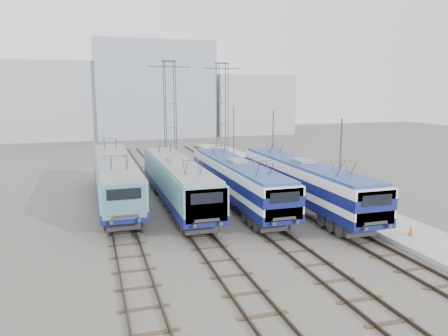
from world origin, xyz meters
TOP-DOWN VIEW (x-y plane):
  - ground at (0.00, 0.00)m, footprint 160.00×160.00m
  - platform at (10.20, 8.00)m, footprint 4.00×70.00m
  - locomotive_far_left at (-6.75, 9.52)m, footprint 2.90×18.34m
  - locomotive_center_left at (-2.25, 7.19)m, footprint 2.80×17.67m
  - locomotive_center_right at (2.25, 6.09)m, footprint 2.72×17.19m
  - locomotive_far_right at (6.75, 3.88)m, footprint 2.82×17.80m
  - catenary_tower_west at (0.00, 22.00)m, footprint 4.50×1.20m
  - catenary_tower_east at (6.50, 24.00)m, footprint 4.50×1.20m
  - mast_front at (8.60, 2.00)m, footprint 0.12×0.12m
  - mast_mid at (8.60, 14.00)m, footprint 0.12×0.12m
  - mast_rear at (8.60, 26.00)m, footprint 0.12×0.12m
  - safety_cone at (9.72, -4.31)m, footprint 0.33×0.33m
  - building_west at (-14.00, 62.00)m, footprint 18.00×12.00m
  - building_center at (4.00, 62.00)m, footprint 22.00×14.00m
  - building_east at (24.00, 62.00)m, footprint 16.00×12.00m

SIDE VIEW (x-z plane):
  - ground at x=0.00m, z-range 0.00..0.00m
  - platform at x=10.20m, z-range 0.00..0.30m
  - safety_cone at x=9.72m, z-range 0.30..0.91m
  - locomotive_center_right at x=2.25m, z-range 0.59..3.82m
  - locomotive_center_left at x=-2.25m, z-range 0.54..3.87m
  - locomotive_far_right at x=6.75m, z-range 0.60..3.95m
  - locomotive_far_left at x=-6.75m, z-range 0.56..4.01m
  - mast_front at x=8.60m, z-range 0.00..7.00m
  - mast_mid at x=8.60m, z-range 0.00..7.00m
  - mast_rear at x=8.60m, z-range 0.00..7.00m
  - building_east at x=24.00m, z-range 0.00..12.00m
  - catenary_tower_west at x=0.00m, z-range 0.64..12.64m
  - catenary_tower_east at x=6.50m, z-range 0.64..12.64m
  - building_west at x=-14.00m, z-range 0.00..14.00m
  - building_center at x=4.00m, z-range 0.00..18.00m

